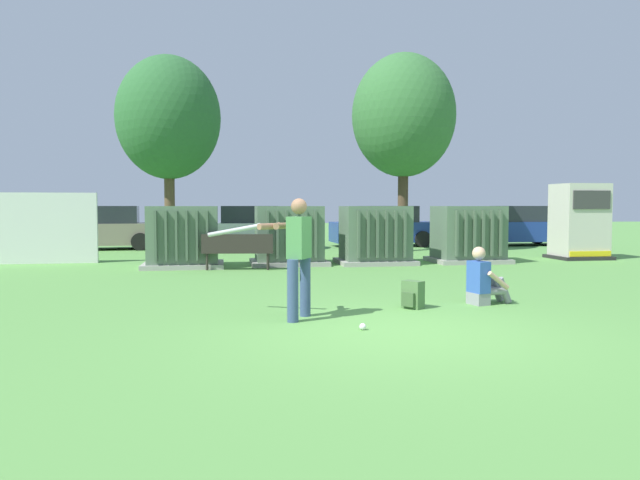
# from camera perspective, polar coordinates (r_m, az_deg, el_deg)

# --- Properties ---
(ground_plane) EXTENTS (96.00, 96.00, 0.00)m
(ground_plane) POSITION_cam_1_polar(r_m,az_deg,el_deg) (7.98, 7.43, -8.59)
(ground_plane) COLOR #5B9947
(fence_panel) EXTENTS (4.80, 0.12, 2.00)m
(fence_panel) POSITION_cam_1_polar(r_m,az_deg,el_deg) (18.94, -27.42, 0.98)
(fence_panel) COLOR silver
(fence_panel) RESTS_ON ground
(transformer_west) EXTENTS (2.10, 1.70, 1.62)m
(transformer_west) POSITION_cam_1_polar(r_m,az_deg,el_deg) (16.40, -12.78, 0.23)
(transformer_west) COLOR #9E9B93
(transformer_west) RESTS_ON ground
(transformer_mid_west) EXTENTS (2.10, 1.70, 1.62)m
(transformer_mid_west) POSITION_cam_1_polar(r_m,az_deg,el_deg) (16.73, -2.98, 0.37)
(transformer_mid_west) COLOR #9E9B93
(transformer_mid_west) RESTS_ON ground
(transformer_mid_east) EXTENTS (2.10, 1.70, 1.62)m
(transformer_mid_east) POSITION_cam_1_polar(r_m,az_deg,el_deg) (16.98, 5.21, 0.40)
(transformer_mid_east) COLOR #9E9B93
(transformer_mid_east) RESTS_ON ground
(transformer_east) EXTENTS (2.10, 1.70, 1.62)m
(transformer_east) POSITION_cam_1_polar(r_m,az_deg,el_deg) (17.90, 13.80, 0.47)
(transformer_east) COLOR #9E9B93
(transformer_east) RESTS_ON ground
(generator_enclosure) EXTENTS (1.60, 1.40, 2.30)m
(generator_enclosure) POSITION_cam_1_polar(r_m,az_deg,el_deg) (20.13, 23.28, 1.59)
(generator_enclosure) COLOR #262626
(generator_enclosure) RESTS_ON ground
(park_bench) EXTENTS (1.84, 0.61, 0.92)m
(park_bench) POSITION_cam_1_polar(r_m,az_deg,el_deg) (15.45, -7.79, -0.84)
(park_bench) COLOR #2D2823
(park_bench) RESTS_ON ground
(batter) EXTENTS (1.51, 1.03, 1.74)m
(batter) POSITION_cam_1_polar(r_m,az_deg,el_deg) (8.68, -2.34, -1.10)
(batter) COLOR #384C75
(batter) RESTS_ON ground
(sports_ball) EXTENTS (0.09, 0.09, 0.09)m
(sports_ball) POSITION_cam_1_polar(r_m,az_deg,el_deg) (8.03, 4.06, -8.17)
(sports_ball) COLOR white
(sports_ball) RESTS_ON ground
(seated_spectator) EXTENTS (0.78, 0.63, 0.96)m
(seated_spectator) POSITION_cam_1_polar(r_m,az_deg,el_deg) (10.38, 15.18, -3.81)
(seated_spectator) COLOR gray
(seated_spectator) RESTS_ON ground
(backpack) EXTENTS (0.37, 0.38, 0.44)m
(backpack) POSITION_cam_1_polar(r_m,az_deg,el_deg) (9.75, 8.73, -5.16)
(backpack) COLOR #4C723F
(backpack) RESTS_ON ground
(tree_left) EXTENTS (3.50, 3.50, 6.69)m
(tree_left) POSITION_cam_1_polar(r_m,az_deg,el_deg) (21.41, -14.12, 11.10)
(tree_left) COLOR brown
(tree_left) RESTS_ON ground
(tree_center_left) EXTENTS (3.67, 3.67, 7.01)m
(tree_center_left) POSITION_cam_1_polar(r_m,az_deg,el_deg) (22.06, 7.90, 11.53)
(tree_center_left) COLOR #4C3828
(tree_center_left) RESTS_ON ground
(parked_car_leftmost) EXTENTS (4.31, 2.16, 1.62)m
(parked_car_leftmost) POSITION_cam_1_polar(r_m,az_deg,el_deg) (23.85, -19.57, 0.97)
(parked_car_leftmost) COLOR gray
(parked_car_leftmost) RESTS_ON ground
(parked_car_left_of_center) EXTENTS (4.29, 2.11, 1.62)m
(parked_car_left_of_center) POSITION_cam_1_polar(r_m,az_deg,el_deg) (23.18, -6.90, 1.07)
(parked_car_left_of_center) COLOR silver
(parked_car_left_of_center) RESTS_ON ground
(parked_car_right_of_center) EXTENTS (4.27, 2.06, 1.62)m
(parked_car_right_of_center) POSITION_cam_1_polar(r_m,az_deg,el_deg) (24.34, 6.17, 1.18)
(parked_car_right_of_center) COLOR navy
(parked_car_right_of_center) RESTS_ON ground
(parked_car_rightmost) EXTENTS (4.23, 1.98, 1.62)m
(parked_car_rightmost) POSITION_cam_1_polar(r_m,az_deg,el_deg) (26.12, 18.28, 1.18)
(parked_car_rightmost) COLOR navy
(parked_car_rightmost) RESTS_ON ground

